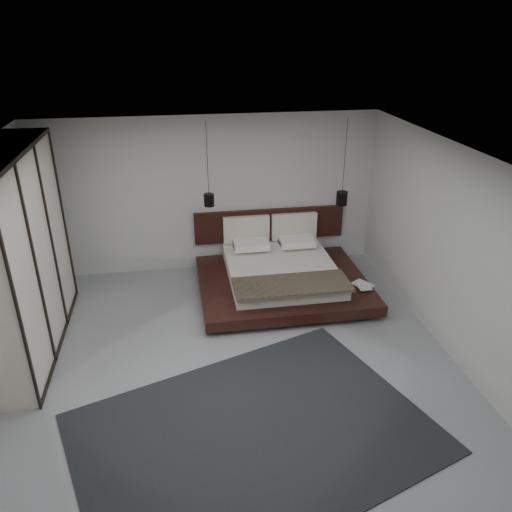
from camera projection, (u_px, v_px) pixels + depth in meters
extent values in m
plane|color=#919499|center=(232.00, 362.00, 6.78)|extent=(6.00, 6.00, 0.00)
plane|color=white|center=(227.00, 159.00, 5.59)|extent=(6.00, 6.00, 0.00)
plane|color=beige|center=(210.00, 195.00, 8.86)|extent=(6.00, 0.00, 6.00)
plane|color=beige|center=(279.00, 460.00, 3.51)|extent=(6.00, 0.00, 6.00)
plane|color=beige|center=(453.00, 253.00, 6.64)|extent=(0.00, 6.00, 6.00)
cube|color=black|center=(28.00, 221.00, 7.97)|extent=(0.05, 0.90, 2.60)
cube|color=black|center=(282.00, 291.00, 8.49)|extent=(2.19, 1.79, 0.08)
cube|color=black|center=(283.00, 284.00, 8.44)|extent=(2.79, 2.29, 0.18)
cube|color=silver|center=(281.00, 270.00, 8.47)|extent=(1.79, 1.99, 0.22)
cube|color=black|center=(292.00, 285.00, 7.72)|extent=(1.81, 0.70, 0.05)
cube|color=white|center=(250.00, 245.00, 9.01)|extent=(0.62, 0.40, 0.12)
cube|color=white|center=(295.00, 242.00, 9.14)|extent=(0.62, 0.40, 0.12)
cube|color=white|center=(251.00, 245.00, 8.86)|extent=(0.62, 0.40, 0.12)
cube|color=white|center=(297.00, 242.00, 8.99)|extent=(0.62, 0.40, 0.12)
cube|color=black|center=(270.00, 225.00, 9.25)|extent=(2.79, 0.08, 0.60)
cube|color=silver|center=(246.00, 229.00, 9.12)|extent=(0.85, 0.10, 0.50)
cube|color=silver|center=(294.00, 226.00, 9.25)|extent=(0.85, 0.10, 0.50)
imported|color=#99724C|center=(358.00, 287.00, 8.12)|extent=(0.37, 0.40, 0.03)
imported|color=#99724C|center=(358.00, 287.00, 8.08)|extent=(0.21, 0.28, 0.02)
cylinder|color=black|center=(207.00, 159.00, 7.92)|extent=(0.01, 0.01, 1.17)
cylinder|color=black|center=(209.00, 200.00, 8.22)|extent=(0.17, 0.17, 0.21)
cylinder|color=#FFE0B2|center=(209.00, 205.00, 8.25)|extent=(0.13, 0.13, 0.01)
cylinder|color=black|center=(345.00, 156.00, 8.28)|extent=(0.01, 0.01, 1.25)
cylinder|color=black|center=(342.00, 198.00, 8.60)|extent=(0.19, 0.19, 0.23)
cylinder|color=#FFE0B2|center=(341.00, 204.00, 8.64)|extent=(0.14, 0.14, 0.01)
cube|color=beige|center=(18.00, 256.00, 6.57)|extent=(0.65, 2.80, 2.80)
cube|color=black|center=(24.00, 152.00, 6.04)|extent=(0.03, 2.80, 0.06)
cube|color=black|center=(62.00, 340.00, 7.21)|extent=(0.03, 2.80, 0.06)
cube|color=black|center=(17.00, 308.00, 5.37)|extent=(0.03, 0.05, 2.80)
cube|color=black|center=(37.00, 270.00, 6.21)|extent=(0.03, 0.05, 2.80)
cube|color=black|center=(52.00, 240.00, 7.04)|extent=(0.03, 0.05, 2.80)
cube|color=black|center=(64.00, 217.00, 7.87)|extent=(0.03, 0.05, 2.80)
cube|color=black|center=(254.00, 433.00, 5.60)|extent=(4.52, 3.84, 0.02)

